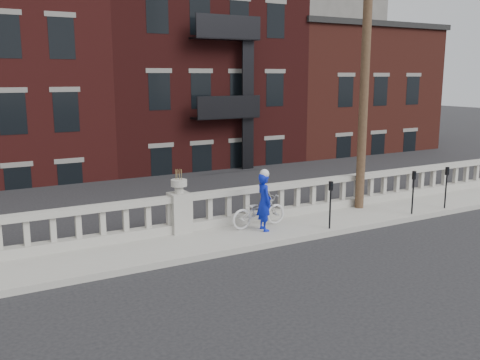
# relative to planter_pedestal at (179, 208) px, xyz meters

# --- Properties ---
(ground) EXTENTS (120.00, 120.00, 0.00)m
(ground) POSITION_rel_planter_pedestal_xyz_m (0.00, -3.95, -0.83)
(ground) COLOR black
(ground) RESTS_ON ground
(sidewalk) EXTENTS (32.00, 2.20, 0.15)m
(sidewalk) POSITION_rel_planter_pedestal_xyz_m (0.00, -0.95, -0.76)
(sidewalk) COLOR #99988E
(sidewalk) RESTS_ON ground
(balustrade) EXTENTS (28.00, 0.34, 1.03)m
(balustrade) POSITION_rel_planter_pedestal_xyz_m (0.00, 0.00, -0.19)
(balustrade) COLOR #99988E
(balustrade) RESTS_ON sidewalk
(planter_pedestal) EXTENTS (0.55, 0.55, 1.76)m
(planter_pedestal) POSITION_rel_planter_pedestal_xyz_m (0.00, 0.00, 0.00)
(planter_pedestal) COLOR #99988E
(planter_pedestal) RESTS_ON sidewalk
(lower_level) EXTENTS (80.00, 44.00, 20.80)m
(lower_level) POSITION_rel_planter_pedestal_xyz_m (0.56, 19.09, 1.80)
(lower_level) COLOR #605E59
(lower_level) RESTS_ON ground
(utility_pole) EXTENTS (1.60, 0.28, 10.00)m
(utility_pole) POSITION_rel_planter_pedestal_xyz_m (6.20, -0.35, 4.41)
(utility_pole) COLOR #422D1E
(utility_pole) RESTS_ON sidewalk
(parking_meter_c) EXTENTS (0.10, 0.09, 1.36)m
(parking_meter_c) POSITION_rel_planter_pedestal_xyz_m (3.80, -1.80, 0.17)
(parking_meter_c) COLOR black
(parking_meter_c) RESTS_ON sidewalk
(parking_meter_d) EXTENTS (0.10, 0.09, 1.36)m
(parking_meter_d) POSITION_rel_planter_pedestal_xyz_m (7.06, -1.80, 0.17)
(parking_meter_d) COLOR black
(parking_meter_d) RESTS_ON sidewalk
(parking_meter_e) EXTENTS (0.10, 0.09, 1.36)m
(parking_meter_e) POSITION_rel_planter_pedestal_xyz_m (8.56, -1.80, 0.17)
(parking_meter_e) COLOR black
(parking_meter_e) RESTS_ON sidewalk
(bicycle) EXTENTS (1.77, 0.67, 0.92)m
(bicycle) POSITION_rel_planter_pedestal_xyz_m (2.16, -0.64, -0.22)
(bicycle) COLOR silver
(bicycle) RESTS_ON sidewalk
(cyclist) EXTENTS (0.47, 0.64, 1.62)m
(cyclist) POSITION_rel_planter_pedestal_xyz_m (2.11, -1.01, 0.13)
(cyclist) COLOR #0B1BA9
(cyclist) RESTS_ON sidewalk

